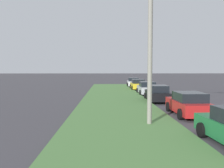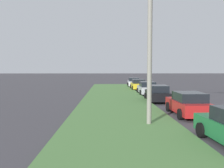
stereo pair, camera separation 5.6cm
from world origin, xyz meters
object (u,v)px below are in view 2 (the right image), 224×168
(parked_car_yellow, at_px, (138,85))
(parked_car_white, at_px, (134,82))
(parked_car_black, at_px, (158,94))
(streetlight, at_px, (156,40))
(parked_car_red, at_px, (188,104))
(parked_car_silver, at_px, (147,88))

(parked_car_yellow, distance_m, parked_car_white, 5.66)
(parked_car_black, height_order, streetlight, streetlight)
(parked_car_red, bearing_deg, streetlight, 135.34)
(streetlight, bearing_deg, parked_car_white, -4.11)
(parked_car_yellow, height_order, parked_car_white, same)
(parked_car_white, bearing_deg, parked_car_red, -175.65)
(parked_car_yellow, relative_size, streetlight, 0.58)
(parked_car_red, height_order, parked_car_white, same)
(parked_car_white, relative_size, streetlight, 0.58)
(parked_car_black, distance_m, parked_car_yellow, 12.20)
(parked_car_white, xyz_separation_m, streetlight, (-26.89, 1.93, 3.67))
(parked_car_red, height_order, parked_car_black, same)
(parked_car_black, bearing_deg, streetlight, 170.04)
(parked_car_black, height_order, parked_car_silver, same)
(parked_car_red, relative_size, streetlight, 0.57)
(parked_car_black, relative_size, streetlight, 0.58)
(parked_car_silver, distance_m, streetlight, 15.47)
(parked_car_red, relative_size, parked_car_yellow, 1.00)
(parked_car_red, relative_size, parked_car_white, 0.98)
(parked_car_yellow, bearing_deg, parked_car_black, -178.71)
(parked_car_yellow, bearing_deg, parked_car_red, -177.13)
(parked_car_red, relative_size, parked_car_black, 0.98)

